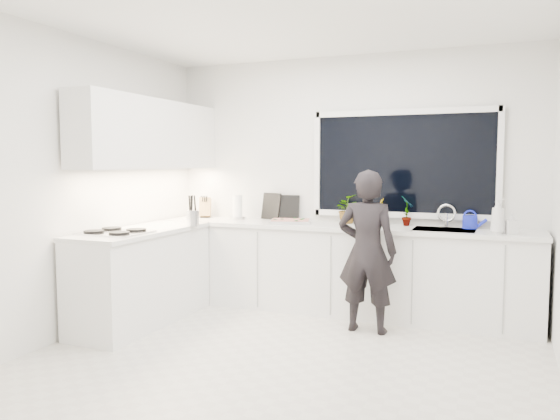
% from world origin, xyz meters
% --- Properties ---
extents(floor, '(4.00, 3.50, 0.02)m').
position_xyz_m(floor, '(0.00, 0.00, -0.01)').
color(floor, beige).
rests_on(floor, ground).
extents(wall_back, '(4.00, 0.02, 2.70)m').
position_xyz_m(wall_back, '(0.00, 1.76, 1.35)').
color(wall_back, white).
rests_on(wall_back, ground).
extents(wall_left, '(0.02, 3.50, 2.70)m').
position_xyz_m(wall_left, '(-2.01, 0.00, 1.35)').
color(wall_left, white).
rests_on(wall_left, ground).
extents(ceiling, '(4.00, 3.50, 0.02)m').
position_xyz_m(ceiling, '(0.00, 0.00, 2.71)').
color(ceiling, white).
rests_on(ceiling, wall_back).
extents(window, '(1.80, 0.02, 1.00)m').
position_xyz_m(window, '(0.60, 1.73, 1.55)').
color(window, black).
rests_on(window, wall_back).
extents(base_cabinets_back, '(3.92, 0.58, 0.88)m').
position_xyz_m(base_cabinets_back, '(0.00, 1.45, 0.44)').
color(base_cabinets_back, white).
rests_on(base_cabinets_back, floor).
extents(base_cabinets_left, '(0.58, 1.60, 0.88)m').
position_xyz_m(base_cabinets_left, '(-1.67, 0.35, 0.44)').
color(base_cabinets_left, white).
rests_on(base_cabinets_left, floor).
extents(countertop_back, '(3.94, 0.62, 0.04)m').
position_xyz_m(countertop_back, '(0.00, 1.44, 0.90)').
color(countertop_back, silver).
rests_on(countertop_back, base_cabinets_back).
extents(countertop_left, '(0.62, 1.60, 0.04)m').
position_xyz_m(countertop_left, '(-1.67, 0.35, 0.90)').
color(countertop_left, silver).
rests_on(countertop_left, base_cabinets_left).
extents(upper_cabinets, '(0.34, 2.10, 0.70)m').
position_xyz_m(upper_cabinets, '(-1.79, 0.70, 1.85)').
color(upper_cabinets, white).
rests_on(upper_cabinets, wall_left).
extents(sink, '(0.58, 0.42, 0.14)m').
position_xyz_m(sink, '(1.05, 1.45, 0.87)').
color(sink, silver).
rests_on(sink, countertop_back).
extents(faucet, '(0.03, 0.03, 0.22)m').
position_xyz_m(faucet, '(1.05, 1.65, 1.03)').
color(faucet, silver).
rests_on(faucet, countertop_back).
extents(stovetop, '(0.56, 0.48, 0.03)m').
position_xyz_m(stovetop, '(-1.69, -0.00, 0.94)').
color(stovetop, black).
rests_on(stovetop, countertop_left).
extents(person, '(0.55, 0.36, 1.50)m').
position_xyz_m(person, '(0.43, 0.90, 0.75)').
color(person, black).
rests_on(person, floor).
extents(pizza_tray, '(0.50, 0.43, 0.03)m').
position_xyz_m(pizza_tray, '(-0.53, 1.42, 0.94)').
color(pizza_tray, silver).
rests_on(pizza_tray, countertop_back).
extents(pizza, '(0.46, 0.38, 0.01)m').
position_xyz_m(pizza, '(-0.53, 1.42, 0.95)').
color(pizza, red).
rests_on(pizza, pizza_tray).
extents(watering_can, '(0.16, 0.16, 0.13)m').
position_xyz_m(watering_can, '(1.27, 1.61, 0.98)').
color(watering_can, '#1420BF').
rests_on(watering_can, countertop_back).
extents(paper_towel_roll, '(0.11, 0.11, 0.26)m').
position_xyz_m(paper_towel_roll, '(-1.23, 1.55, 1.05)').
color(paper_towel_roll, white).
rests_on(paper_towel_roll, countertop_back).
extents(knife_block, '(0.16, 0.14, 0.22)m').
position_xyz_m(knife_block, '(-1.67, 1.59, 1.03)').
color(knife_block, olive).
rests_on(knife_block, countertop_back).
extents(utensil_crock, '(0.14, 0.14, 0.16)m').
position_xyz_m(utensil_crock, '(-1.36, 0.80, 1.00)').
color(utensil_crock, '#B2B2B7').
rests_on(utensil_crock, countertop_left).
extents(picture_frame_large, '(0.22, 0.05, 0.28)m').
position_xyz_m(picture_frame_large, '(-0.65, 1.69, 1.06)').
color(picture_frame_large, black).
rests_on(picture_frame_large, countertop_back).
extents(picture_frame_small, '(0.24, 0.09, 0.30)m').
position_xyz_m(picture_frame_small, '(-0.87, 1.69, 1.07)').
color(picture_frame_small, black).
rests_on(picture_frame_small, countertop_back).
extents(herb_plants, '(0.90, 0.36, 0.30)m').
position_xyz_m(herb_plants, '(0.20, 1.61, 1.07)').
color(herb_plants, '#26662D').
rests_on(herb_plants, countertop_back).
extents(soap_bottles, '(0.25, 0.16, 0.32)m').
position_xyz_m(soap_bottles, '(1.56, 1.30, 1.07)').
color(soap_bottles, '#D8BF66').
rests_on(soap_bottles, countertop_back).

